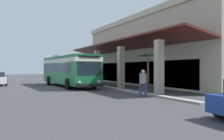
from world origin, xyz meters
TOP-DOWN VIEW (x-y plane):
  - ground at (0.00, 8.00)m, footprint 120.00×120.00m
  - curb_strip at (-0.74, 4.59)m, footprint 29.30×0.50m
  - plaza_building at (-0.74, 14.22)m, footprint 24.72×14.44m
  - transit_bus at (-1.68, 1.71)m, footprint 11.33×3.22m
  - pedestrian at (9.58, 3.67)m, footprint 0.45×0.67m
  - potted_palm at (6.30, 6.28)m, footprint 1.87×1.53m

SIDE VIEW (x-z plane):
  - ground at x=0.00m, z-range 0.00..0.00m
  - curb_strip at x=-0.74m, z-range 0.00..0.12m
  - potted_palm at x=6.30m, z-range -0.68..2.41m
  - pedestrian at x=9.58m, z-range 0.12..1.91m
  - transit_bus at x=-1.68m, z-range 0.18..3.52m
  - plaza_building at x=-0.74m, z-range 0.00..7.86m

